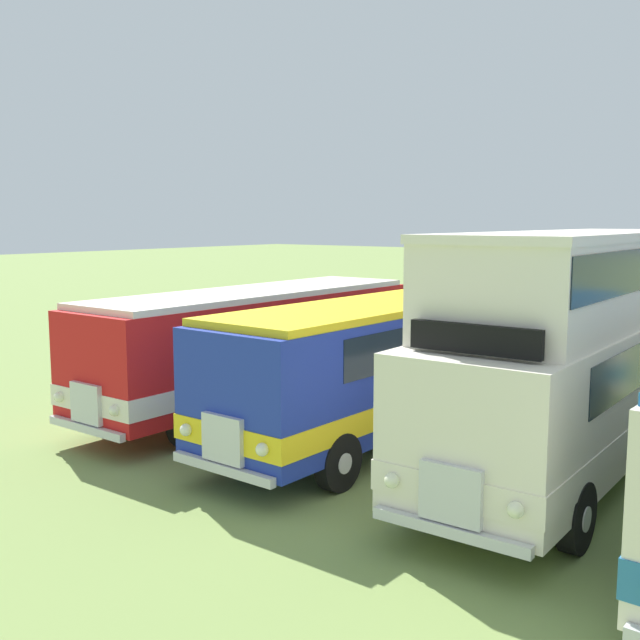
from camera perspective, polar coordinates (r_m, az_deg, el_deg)
name	(u,v)px	position (r m, az deg, el deg)	size (l,w,h in m)	color
bus_first_in_row	(258,339)	(18.76, -4.74, -1.45)	(2.69, 10.10, 2.99)	red
bus_second_in_row	(396,356)	(16.45, 5.76, -2.74)	(2.84, 10.48, 2.99)	#1E339E
bus_third_in_row	(576,343)	(14.48, 18.88, -1.66)	(2.68, 9.82, 4.49)	silver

